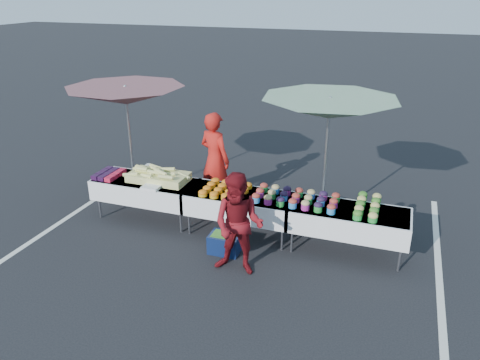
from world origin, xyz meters
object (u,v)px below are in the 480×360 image
(umbrella_right, at_px, (329,109))
(vendor, at_px, (215,159))
(table_center, at_px, (240,203))
(customer, at_px, (239,225))
(table_right, at_px, (348,219))
(storage_bin, at_px, (225,243))
(umbrella_left, at_px, (126,96))
(table_left, at_px, (146,188))

(umbrella_right, bearing_deg, vendor, 174.73)
(table_center, distance_m, vendor, 1.36)
(customer, distance_m, umbrella_right, 2.47)
(table_right, height_order, umbrella_right, umbrella_right)
(table_right, distance_m, umbrella_right, 1.80)
(vendor, distance_m, storage_bin, 1.99)
(table_right, bearing_deg, umbrella_left, 170.72)
(table_right, distance_m, customer, 1.81)
(vendor, xyz_separation_m, umbrella_right, (2.11, -0.20, 1.19))
(umbrella_right, bearing_deg, storage_bin, -131.49)
(umbrella_left, relative_size, storage_bin, 5.85)
(table_right, xyz_separation_m, vendor, (-2.66, 1.00, 0.33))
(table_center, distance_m, table_right, 1.80)
(vendor, xyz_separation_m, customer, (1.22, -2.08, -0.13))
(table_center, xyz_separation_m, customer, (0.36, -1.09, 0.20))
(table_center, bearing_deg, vendor, 130.82)
(vendor, height_order, umbrella_right, umbrella_right)
(customer, xyz_separation_m, umbrella_right, (0.89, 1.89, 1.32))
(table_left, height_order, customer, customer)
(table_right, xyz_separation_m, umbrella_right, (-0.54, 0.80, 1.52))
(customer, bearing_deg, umbrella_left, 147.40)
(table_center, height_order, umbrella_left, umbrella_left)
(table_center, relative_size, umbrella_right, 0.68)
(table_center, bearing_deg, customer, -71.46)
(umbrella_left, bearing_deg, storage_bin, -28.68)
(table_left, xyz_separation_m, table_right, (3.60, 0.00, 0.00))
(table_center, relative_size, customer, 1.19)
(vendor, bearing_deg, table_right, -179.62)
(storage_bin, bearing_deg, vendor, 116.02)
(table_right, bearing_deg, table_center, 180.00)
(umbrella_left, bearing_deg, customer, -32.00)
(table_right, relative_size, umbrella_left, 0.65)
(table_right, height_order, vendor, vendor)
(table_left, bearing_deg, table_center, 0.00)
(customer, xyz_separation_m, storage_bin, (-0.39, 0.44, -0.62))
(table_left, distance_m, vendor, 1.41)
(table_left, height_order, table_right, same)
(table_right, xyz_separation_m, storage_bin, (-1.83, -0.65, -0.42))
(umbrella_left, distance_m, storage_bin, 3.40)
(table_right, distance_m, vendor, 2.86)
(table_left, bearing_deg, customer, -26.67)
(umbrella_right, bearing_deg, table_right, -55.74)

